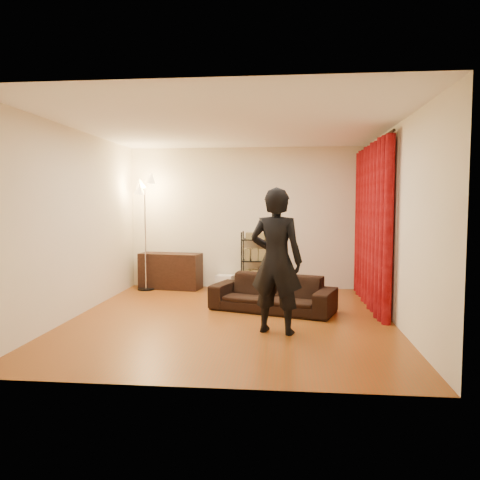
# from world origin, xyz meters

# --- Properties ---
(floor) EXTENTS (5.00, 5.00, 0.00)m
(floor) POSITION_xyz_m (0.00, 0.00, 0.00)
(floor) COLOR brown
(floor) RESTS_ON ground
(ceiling) EXTENTS (5.00, 5.00, 0.00)m
(ceiling) POSITION_xyz_m (0.00, 0.00, 2.70)
(ceiling) COLOR white
(ceiling) RESTS_ON ground
(wall_back) EXTENTS (5.00, 0.00, 5.00)m
(wall_back) POSITION_xyz_m (0.00, 2.50, 1.35)
(wall_back) COLOR beige
(wall_back) RESTS_ON ground
(wall_front) EXTENTS (5.00, 0.00, 5.00)m
(wall_front) POSITION_xyz_m (0.00, -2.50, 1.35)
(wall_front) COLOR beige
(wall_front) RESTS_ON ground
(wall_left) EXTENTS (0.00, 5.00, 5.00)m
(wall_left) POSITION_xyz_m (-2.25, 0.00, 1.35)
(wall_left) COLOR beige
(wall_left) RESTS_ON ground
(wall_right) EXTENTS (0.00, 5.00, 5.00)m
(wall_right) POSITION_xyz_m (2.25, 0.00, 1.35)
(wall_right) COLOR beige
(wall_right) RESTS_ON ground
(curtain_rod) EXTENTS (0.04, 2.65, 0.04)m
(curtain_rod) POSITION_xyz_m (2.15, 1.12, 2.58)
(curtain_rod) COLOR black
(curtain_rod) RESTS_ON wall_right
(curtain) EXTENTS (0.22, 2.65, 2.55)m
(curtain) POSITION_xyz_m (2.13, 1.12, 1.28)
(curtain) COLOR maroon
(curtain) RESTS_ON ground
(sofa) EXTENTS (1.99, 1.27, 0.54)m
(sofa) POSITION_xyz_m (0.57, 0.54, 0.27)
(sofa) COLOR black
(sofa) RESTS_ON ground
(person) EXTENTS (0.76, 0.60, 1.83)m
(person) POSITION_xyz_m (0.65, -0.65, 0.92)
(person) COLOR black
(person) RESTS_ON ground
(media_cabinet) EXTENTS (1.22, 0.60, 0.68)m
(media_cabinet) POSITION_xyz_m (-1.43, 2.23, 0.34)
(media_cabinet) COLOR black
(media_cabinet) RESTS_ON ground
(storage_boxes) EXTENTS (0.37, 0.32, 0.27)m
(storage_boxes) POSITION_xyz_m (-0.39, 2.31, 0.13)
(storage_boxes) COLOR silver
(storage_boxes) RESTS_ON ground
(wire_shelf) EXTENTS (0.56, 0.44, 1.10)m
(wire_shelf) POSITION_xyz_m (0.20, 2.28, 0.55)
(wire_shelf) COLOR black
(wire_shelf) RESTS_ON ground
(floor_lamp) EXTENTS (0.49, 0.49, 2.11)m
(floor_lamp) POSITION_xyz_m (-1.86, 2.04, 1.06)
(floor_lamp) COLOR silver
(floor_lamp) RESTS_ON ground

